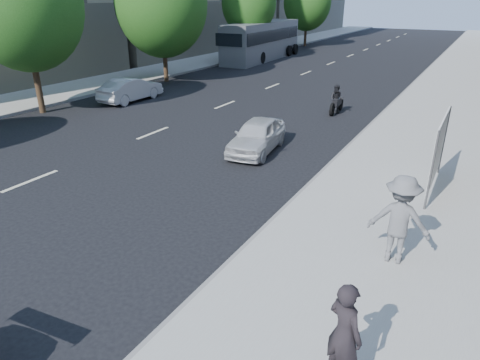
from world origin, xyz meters
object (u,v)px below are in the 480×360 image
Objects in this scene: white_sedan_near at (257,136)px; protest_banner at (439,149)px; motorcycle at (337,101)px; white_sedan_mid at (131,89)px; pedestrian_woman at (344,333)px; jogger at (400,220)px; bus at (262,41)px.

protest_banner is at bearing -15.23° from white_sedan_near.
white_sedan_mid is at bearing -169.28° from motorcycle.
pedestrian_woman is 8.05m from protest_banner.
pedestrian_woman is 0.47× the size of white_sedan_near.
motorcycle reaches higher than white_sedan_near.
white_sedan_near is 1.75× the size of motorcycle.
white_sedan_near is (-6.31, 0.86, -0.79)m from protest_banner.
protest_banner reaches higher than white_sedan_mid.
pedestrian_woman is 0.83× the size of motorcycle.
white_sedan_mid is at bearing 150.43° from white_sedan_near.
white_sedan_mid is 11.31m from motorcycle.
jogger is 3.65m from pedestrian_woman.
white_sedan_near is 0.91× the size of white_sedan_mid.
jogger reaches higher than pedestrian_woman.
pedestrian_woman is at bearing -76.62° from motorcycle.
pedestrian_woman is 20.67m from white_sedan_mid.
bus is (-11.42, 23.10, 1.02)m from white_sedan_near.
pedestrian_woman is 0.14× the size of bus.
jogger reaches higher than motorcycle.
protest_banner reaches higher than jogger.
pedestrian_woman is 0.43× the size of white_sedan_mid.
white_sedan_near is 25.79m from bus.
protest_banner is (0.29, 8.04, 0.40)m from pedestrian_woman.
protest_banner reaches higher than pedestrian_woman.
motorcycle is at bearing -164.02° from white_sedan_mid.
white_sedan_mid is at bearing -88.49° from bus.
jogger is at bearing -92.96° from protest_banner.
white_sedan_mid is (-10.07, 4.09, 0.04)m from white_sedan_near.
jogger reaches higher than white_sedan_mid.
bus is at bearing 108.82° from white_sedan_near.
bus reaches higher than jogger.
jogger is at bearing -60.81° from pedestrian_woman.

